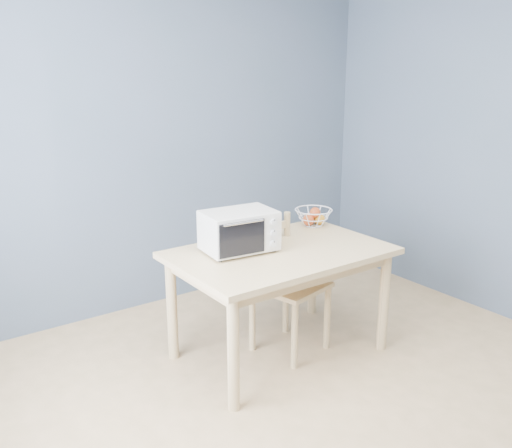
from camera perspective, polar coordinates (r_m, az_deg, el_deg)
room at (r=2.80m, az=11.46°, el=2.26°), size 4.01×4.51×2.61m
dining_table at (r=3.78m, az=2.42°, el=-4.08°), size 1.40×0.90×0.75m
toaster_oven at (r=3.67m, az=-1.95°, el=-0.69°), size 0.49×0.37×0.27m
fruit_basket at (r=4.29m, az=5.74°, el=0.74°), size 0.37×0.37×0.14m
dining_chair at (r=3.94m, az=2.96°, el=-6.27°), size 0.51×0.51×0.92m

